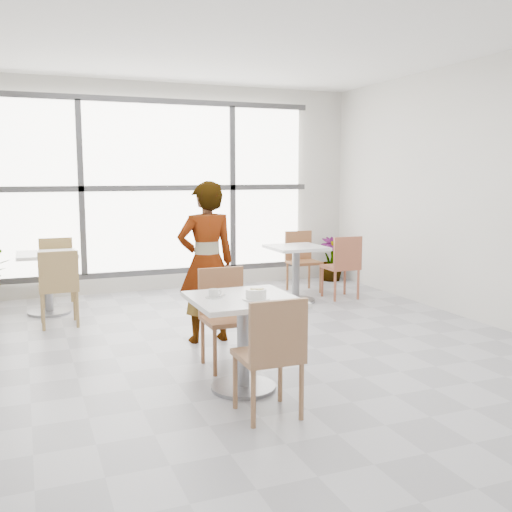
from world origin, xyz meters
name	(u,v)px	position (x,y,z in m)	size (l,w,h in m)	color
floor	(244,357)	(0.00, 0.00, 0.00)	(7.00, 7.00, 0.00)	#9E9EA5
ceiling	(243,23)	(0.00, 0.00, 3.00)	(7.00, 7.00, 0.00)	white
wall_back	(159,188)	(0.00, 3.50, 1.50)	(6.00, 6.00, 0.00)	silver
wall_right	(501,193)	(3.00, 0.00, 1.50)	(7.00, 7.00, 0.00)	silver
window	(160,188)	(0.00, 3.44, 1.50)	(4.60, 0.07, 2.52)	white
main_table	(243,325)	(-0.29, -0.75, 0.52)	(0.80, 0.80, 0.75)	white
chair_near	(272,349)	(-0.30, -1.35, 0.50)	(0.42, 0.42, 0.87)	#966949
chair_far	(225,310)	(-0.23, -0.12, 0.50)	(0.42, 0.42, 0.87)	brown
oatmeal_bowl	(256,294)	(-0.23, -0.88, 0.79)	(0.21, 0.21, 0.09)	white
coffee_cup	(214,294)	(-0.51, -0.69, 0.78)	(0.16, 0.13, 0.07)	silver
person	(206,262)	(-0.16, 0.66, 0.82)	(0.60, 0.39, 1.63)	black
bg_table_left	(48,274)	(-1.61, 2.53, 0.49)	(0.70, 0.70, 0.75)	white
bg_table_right	(296,266)	(1.50, 2.01, 0.49)	(0.70, 0.70, 0.75)	silver
bg_chair_left_near	(59,283)	(-1.53, 1.79, 0.50)	(0.42, 0.42, 0.87)	#9C7C4A
bg_chair_left_far	(57,267)	(-1.48, 2.99, 0.50)	(0.42, 0.42, 0.87)	olive
bg_chair_right_near	(343,263)	(2.16, 1.90, 0.50)	(0.42, 0.42, 0.87)	#9E553C
bg_chair_right_far	(301,257)	(1.89, 2.65, 0.50)	(0.42, 0.42, 0.87)	#905B36
plant_right	(331,259)	(2.70, 3.20, 0.35)	(0.39, 0.39, 0.70)	#4A7A36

